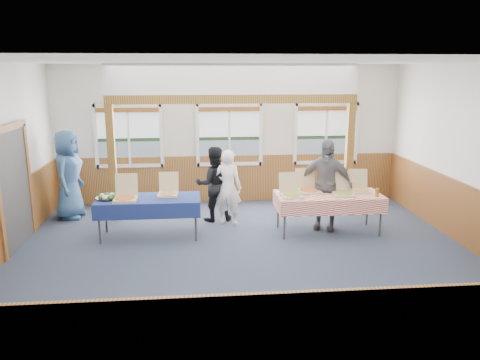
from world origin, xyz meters
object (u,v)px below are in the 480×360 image
table_right (329,197)px  man_blue (68,175)px  table_left (149,201)px  woman_white (228,187)px  person_grey (325,184)px  woman_black (214,184)px

table_right → man_blue: bearing=169.9°
table_left → man_blue: bearing=157.2°
table_left → table_right: (3.41, -0.06, 0.00)m
woman_white → man_blue: bearing=8.1°
table_right → person_grey: bearing=97.9°
table_left → woman_white: 1.64m
table_left → person_grey: 3.41m
table_left → table_right: 3.41m
woman_black → person_grey: bearing=153.0°
woman_black → man_blue: bearing=-17.2°
woman_black → table_left: bearing=27.0°
woman_black → man_blue: 3.06m
table_left → person_grey: size_ratio=1.15×
person_grey → man_blue: bearing=-167.7°
table_left → man_blue: 2.24m
person_grey → woman_black: bearing=-173.3°
woman_white → woman_black: (-0.28, 0.29, 0.01)m
person_grey → woman_white: bearing=-167.9°
woman_white → man_blue: 3.39m
table_right → man_blue: 5.38m
table_left → woman_black: 1.53m
woman_black → woman_white: bearing=125.8°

